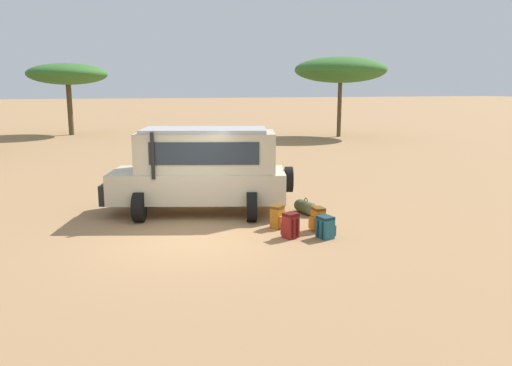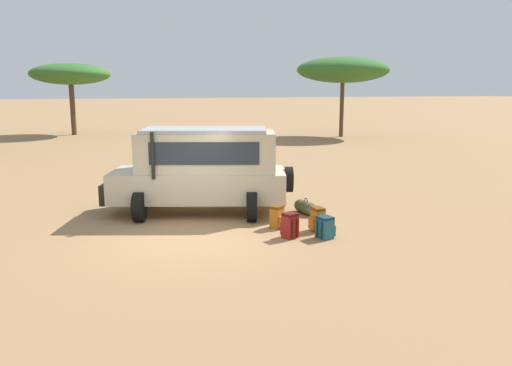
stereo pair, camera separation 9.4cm
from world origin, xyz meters
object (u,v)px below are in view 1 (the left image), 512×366
Objects in this scene: safari_vehicle at (202,168)px; backpack_outermost at (290,226)px; acacia_tree_right_mid at (68,74)px; backpack_near_rear_wheel at (278,217)px; acacia_tree_far_right at (341,70)px; backpack_beside_front_wheel at (326,227)px; backpack_cluster_center at (318,219)px; duffel_bag_low_black_case at (306,207)px.

safari_vehicle reaches higher than backpack_outermost.
backpack_outermost is 30.77m from acacia_tree_right_mid.
backpack_near_rear_wheel is 0.09× the size of acacia_tree_far_right.
backpack_near_rear_wheel is at bearing 123.16° from backpack_beside_front_wheel.
backpack_outermost reaches higher than backpack_beside_front_wheel.
backpack_beside_front_wheel is 0.08× the size of acacia_tree_far_right.
backpack_cluster_center is 30.62m from acacia_tree_right_mid.
safari_vehicle is 9.32× the size of backpack_near_rear_wheel.
backpack_outermost is 2.41m from duffel_bag_low_black_case.
backpack_beside_front_wheel is 0.64m from backpack_cluster_center.
acacia_tree_right_mid is (-4.06, 26.88, 3.24)m from safari_vehicle.
acacia_tree_far_right is at bearing 59.51° from duffel_bag_low_black_case.
acacia_tree_right_mid is 20.27m from acacia_tree_far_right.
acacia_tree_right_mid is at bearing 157.33° from acacia_tree_far_right.
backpack_near_rear_wheel is at bearing -79.26° from acacia_tree_right_mid.
backpack_cluster_center reaches higher than backpack_beside_front_wheel.
backpack_beside_front_wheel is at bearing -78.26° from acacia_tree_right_mid.
backpack_cluster_center is at bearing 81.40° from backpack_beside_front_wheel.
acacia_tree_right_mid is at bearing 101.74° from backpack_beside_front_wheel.
backpack_beside_front_wheel is 1.42m from backpack_near_rear_wheel.
acacia_tree_right_mid reaches higher than duffel_bag_low_black_case.
safari_vehicle is 3.75m from backpack_cluster_center.
acacia_tree_right_mid is at bearing 103.72° from duffel_bag_low_black_case.
acacia_tree_far_right reaches higher than backpack_cluster_center.
backpack_beside_front_wheel is at bearing -118.91° from acacia_tree_far_right.
backpack_near_rear_wheel is 0.09× the size of acacia_tree_right_mid.
duffel_bag_low_black_case is 0.16× the size of acacia_tree_right_mid.
backpack_outermost is at bearing 159.50° from backpack_beside_front_wheel.
acacia_tree_far_right reaches higher than acacia_tree_right_mid.
acacia_tree_far_right reaches higher than backpack_near_rear_wheel.
acacia_tree_far_right is at bearing 61.09° from backpack_beside_front_wheel.
duffel_bag_low_black_case is (1.31, 1.12, -0.10)m from backpack_near_rear_wheel.
backpack_beside_front_wheel is at bearing -103.07° from duffel_bag_low_black_case.
backpack_cluster_center is (2.33, -2.77, -1.00)m from safari_vehicle.
safari_vehicle is at bearing 130.06° from backpack_cluster_center.
backpack_beside_front_wheel is 0.56× the size of duffel_bag_low_black_case.
backpack_near_rear_wheel is at bearing -56.66° from safari_vehicle.
backpack_beside_front_wheel is 0.85m from backpack_outermost.
acacia_tree_right_mid reaches higher than backpack_near_rear_wheel.
backpack_cluster_center is at bearing -104.71° from duffel_bag_low_black_case.
duffel_bag_low_black_case is 23.85m from acacia_tree_far_right.
backpack_near_rear_wheel reaches higher than duffel_bag_low_black_case.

